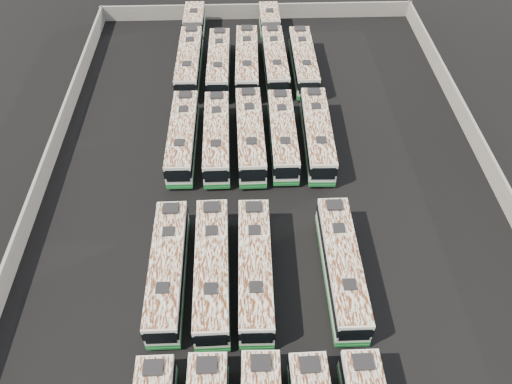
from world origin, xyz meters
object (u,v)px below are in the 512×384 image
bus_midfront_far_left (168,269)px  bus_midback_left (217,137)px  bus_midback_far_left (183,137)px  bus_midback_far_right (317,134)px  bus_midfront_center (255,268)px  bus_back_far_left (191,48)px  bus_back_left (219,63)px  bus_midfront_far_right (341,266)px  bus_midback_center (250,135)px  bus_back_center (247,62)px  bus_midfront_left (212,269)px  bus_back_far_right (303,61)px  bus_back_right (273,47)px  bus_midback_right (283,135)px

bus_midfront_far_left → bus_midback_left: size_ratio=1.01×
bus_midfront_far_left → bus_midback_far_left: (0.10, 16.72, -0.01)m
bus_midback_far_right → bus_midfront_center: bearing=-111.5°
bus_midback_far_right → bus_back_far_left: bus_back_far_left is taller
bus_back_left → bus_midfront_far_right: bearing=-70.3°
bus_midback_far_right → bus_midfront_far_left: bearing=-129.1°
bus_midfront_far_right → bus_back_far_left: bearing=112.4°
bus_midfront_far_left → bus_midback_center: size_ratio=0.97×
bus_midback_far_left → bus_back_center: 15.69m
bus_midback_center → bus_midfront_far_right: bearing=-68.3°
bus_midfront_left → bus_back_far_left: bus_midfront_left is taller
bus_midback_left → bus_back_far_right: bus_back_far_right is taller
bus_midfront_far_right → bus_midback_center: bus_midback_center is taller
bus_midfront_left → bus_back_left: (0.02, 30.84, -0.08)m
bus_midfront_far_left → bus_midfront_center: bus_midfront_center is taller
bus_midfront_center → bus_midback_left: bus_midfront_center is taller
bus_midfront_far_right → bus_back_center: size_ratio=0.98×
bus_back_center → bus_midfront_far_left: bearing=-101.8°
bus_midfront_left → bus_back_right: size_ratio=0.67×
bus_back_far_right → bus_midback_far_left: bearing=-135.3°
bus_back_center → bus_back_right: bearing=46.8°
bus_midback_left → bus_midback_far_right: bus_midback_far_right is taller
bus_midback_far_left → bus_midback_right: 10.48m
bus_midfront_left → bus_midback_far_left: 17.26m
bus_back_left → bus_midfront_far_left: bearing=-96.0°
bus_back_left → bus_back_center: 3.48m
bus_midfront_far_right → bus_back_far_right: bearing=90.1°
bus_midback_center → bus_back_far_left: bearing=111.2°
bus_midback_right → bus_back_far_right: bearing=76.0°
bus_back_far_left → bus_back_center: 7.98m
bus_midfront_left → bus_midback_center: bus_midback_center is taller
bus_midfront_left → bus_midback_center: size_ratio=1.00×
bus_back_center → bus_back_far_right: bus_back_center is taller
bus_midback_center → bus_back_far_left: size_ratio=0.65×
bus_midfront_left → bus_midfront_far_right: bus_midfront_left is taller
bus_midfront_left → bus_midback_right: bearing=66.6°
bus_midfront_far_right → bus_midback_far_left: 22.02m
bus_midback_center → bus_back_left: (-3.53, 13.97, -0.08)m
bus_midfront_left → bus_back_far_right: bus_midfront_left is taller
bus_midback_far_right → bus_back_center: size_ratio=0.98×
bus_midback_far_right → bus_midback_left: bearing=-178.1°
bus_back_far_left → bus_back_far_right: 14.62m
bus_midfront_center → bus_back_far_left: bearing=102.3°
bus_back_left → bus_midback_far_right: bearing=-52.2°
bus_midfront_left → bus_back_center: bus_back_center is taller
bus_midback_center → bus_midback_right: bus_midback_center is taller
bus_midback_far_left → bus_midback_right: size_ratio=1.01×
bus_midfront_left → bus_midback_far_left: (-3.52, 16.89, -0.06)m
bus_midback_right → bus_back_far_right: 14.47m
bus_midback_left → bus_back_left: bus_midback_left is taller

